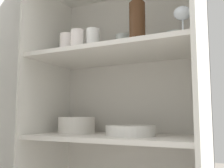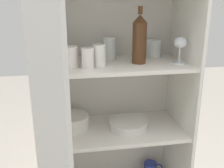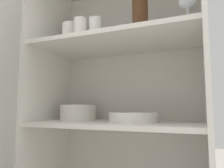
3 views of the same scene
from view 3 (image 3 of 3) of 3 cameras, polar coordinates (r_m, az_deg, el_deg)
cupboard_back_panel at (r=1.22m, az=4.67°, el=-8.37°), size 0.81×0.02×1.46m
cupboard_side_left at (r=1.23m, az=-16.40°, el=-8.11°), size 0.02×0.42×1.46m
cupboard_side_right at (r=0.96m, az=23.98°, el=-8.38°), size 0.02×0.42×1.46m
shelf_board_middle at (r=1.03m, az=1.17°, el=-10.43°), size 0.77×0.38×0.02m
shelf_board_upper at (r=1.08m, az=1.12°, el=10.48°), size 0.77×0.38×0.02m
tumbler_glass_0 at (r=1.08m, az=-4.31°, el=13.99°), size 0.07×0.07×0.11m
tumbler_glass_1 at (r=1.28m, az=-10.78°, el=11.67°), size 0.08×0.08×0.14m
tumbler_glass_2 at (r=1.07m, az=-8.31°, el=13.99°), size 0.06×0.06×0.10m
tumbler_glass_3 at (r=1.15m, az=-10.83°, el=12.69°), size 0.08×0.08×0.10m
tumbler_glass_4 at (r=1.20m, az=2.81°, el=12.17°), size 0.07×0.07×0.12m
tumbler_glass_5 at (r=1.15m, az=15.79°, el=12.71°), size 0.08×0.08×0.10m
wine_glass_0 at (r=0.99m, az=19.08°, el=19.17°), size 0.07×0.07×0.14m
wine_bottle at (r=1.07m, az=7.33°, el=18.62°), size 0.07×0.07×0.29m
plate_stack_white at (r=0.99m, az=5.57°, el=-8.68°), size 0.22×0.22×0.04m
mixing_bowl_large at (r=1.17m, az=-8.87°, el=-7.26°), size 0.19×0.19×0.08m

